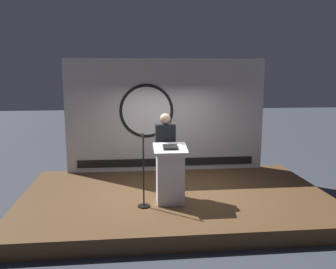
% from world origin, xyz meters
% --- Properties ---
extents(ground_plane, '(40.00, 40.00, 0.00)m').
position_xyz_m(ground_plane, '(0.00, 0.00, 0.00)').
color(ground_plane, '#383D47').
extents(stage_platform, '(6.40, 4.00, 0.30)m').
position_xyz_m(stage_platform, '(0.00, 0.00, 0.15)').
color(stage_platform, brown).
rests_on(stage_platform, ground).
extents(banner_display, '(5.07, 0.12, 2.87)m').
position_xyz_m(banner_display, '(-0.02, 1.85, 1.72)').
color(banner_display, silver).
rests_on(banner_display, stage_platform).
extents(podium, '(0.64, 0.50, 1.17)m').
position_xyz_m(podium, '(-0.17, -0.55, 0.87)').
color(podium, silver).
rests_on(podium, stage_platform).
extents(speaker_person, '(0.40, 0.26, 1.71)m').
position_xyz_m(speaker_person, '(-0.21, -0.07, 1.18)').
color(speaker_person, black).
rests_on(speaker_person, stage_platform).
extents(microphone_stand, '(0.24, 0.59, 1.37)m').
position_xyz_m(microphone_stand, '(-0.69, -0.64, 0.78)').
color(microphone_stand, black).
rests_on(microphone_stand, stage_platform).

